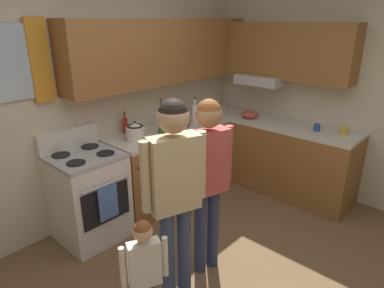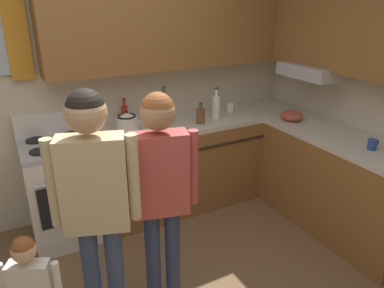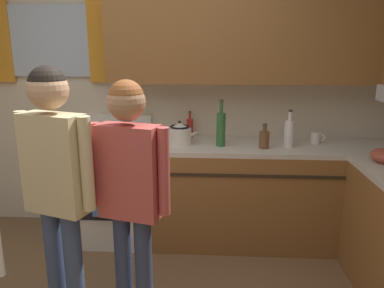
{
  "view_description": "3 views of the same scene",
  "coord_description": "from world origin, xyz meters",
  "px_view_note": "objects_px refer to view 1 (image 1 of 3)",
  "views": [
    {
      "loc": [
        -1.75,
        -1.22,
        2.11
      ],
      "look_at": [
        0.36,
        0.7,
        1.05
      ],
      "focal_mm": 31.51,
      "sensor_mm": 36.0,
      "label": 1
    },
    {
      "loc": [
        -0.62,
        -1.54,
        2.06
      ],
      "look_at": [
        0.56,
        0.67,
        1.04
      ],
      "focal_mm": 34.69,
      "sensor_mm": 36.0,
      "label": 2
    },
    {
      "loc": [
        0.64,
        -1.64,
        1.72
      ],
      "look_at": [
        0.49,
        0.85,
        1.07
      ],
      "focal_mm": 35.38,
      "sensor_mm": 36.0,
      "label": 3
    }
  ],
  "objects_px": {
    "stove_oven": "(88,195)",
    "bottle_sauce_red": "(125,125)",
    "mug_mustard_yellow": "(344,130)",
    "mug_ceramic_white": "(201,113)",
    "bottle_milk_white": "(195,113)",
    "adult_in_plaid": "(208,169)",
    "adult_holding_child": "(175,182)",
    "small_child": "(145,268)",
    "mixing_bowl": "(250,114)",
    "bottle_squat_brown": "(187,121)",
    "bottle_wine_green": "(162,120)",
    "stovetop_kettle": "(135,131)",
    "mug_cobalt_blue": "(317,127)"
  },
  "relations": [
    {
      "from": "bottle_wine_green",
      "to": "mug_cobalt_blue",
      "type": "height_order",
      "value": "bottle_wine_green"
    },
    {
      "from": "bottle_squat_brown",
      "to": "bottle_wine_green",
      "type": "bearing_deg",
      "value": 172.4
    },
    {
      "from": "small_child",
      "to": "adult_in_plaid",
      "type": "bearing_deg",
      "value": 10.74
    },
    {
      "from": "bottle_wine_green",
      "to": "mug_ceramic_white",
      "type": "relative_size",
      "value": 3.14
    },
    {
      "from": "mug_cobalt_blue",
      "to": "mug_ceramic_white",
      "type": "bearing_deg",
      "value": 107.01
    },
    {
      "from": "mixing_bowl",
      "to": "mug_ceramic_white",
      "type": "bearing_deg",
      "value": 124.76
    },
    {
      "from": "mug_ceramic_white",
      "to": "stovetop_kettle",
      "type": "xyz_separation_m",
      "value": [
        -1.18,
        -0.1,
        0.05
      ]
    },
    {
      "from": "adult_in_plaid",
      "to": "mug_mustard_yellow",
      "type": "bearing_deg",
      "value": -12.76
    },
    {
      "from": "mug_mustard_yellow",
      "to": "mug_ceramic_white",
      "type": "xyz_separation_m",
      "value": [
        -0.52,
        1.68,
        0.0
      ]
    },
    {
      "from": "mug_mustard_yellow",
      "to": "mug_cobalt_blue",
      "type": "height_order",
      "value": "mug_mustard_yellow"
    },
    {
      "from": "bottle_milk_white",
      "to": "mug_cobalt_blue",
      "type": "relative_size",
      "value": 2.73
    },
    {
      "from": "bottle_milk_white",
      "to": "mug_ceramic_white",
      "type": "distance_m",
      "value": 0.29
    },
    {
      "from": "bottle_sauce_red",
      "to": "adult_in_plaid",
      "type": "height_order",
      "value": "adult_in_plaid"
    },
    {
      "from": "bottle_sauce_red",
      "to": "mug_mustard_yellow",
      "type": "xyz_separation_m",
      "value": [
        1.63,
        -1.84,
        -0.05
      ]
    },
    {
      "from": "mug_cobalt_blue",
      "to": "stovetop_kettle",
      "type": "bearing_deg",
      "value": 141.0
    },
    {
      "from": "mug_mustard_yellow",
      "to": "mug_ceramic_white",
      "type": "bearing_deg",
      "value": 107.33
    },
    {
      "from": "stove_oven",
      "to": "bottle_sauce_red",
      "type": "relative_size",
      "value": 4.48
    },
    {
      "from": "mug_ceramic_white",
      "to": "mug_cobalt_blue",
      "type": "distance_m",
      "value": 1.47
    },
    {
      "from": "bottle_sauce_red",
      "to": "small_child",
      "type": "bearing_deg",
      "value": -124.16
    },
    {
      "from": "bottle_sauce_red",
      "to": "adult_holding_child",
      "type": "distance_m",
      "value": 1.59
    },
    {
      "from": "bottle_sauce_red",
      "to": "mug_ceramic_white",
      "type": "xyz_separation_m",
      "value": [
        1.11,
        -0.16,
        -0.05
      ]
    },
    {
      "from": "stove_oven",
      "to": "adult_in_plaid",
      "type": "height_order",
      "value": "adult_in_plaid"
    },
    {
      "from": "adult_in_plaid",
      "to": "small_child",
      "type": "xyz_separation_m",
      "value": [
        -0.82,
        -0.16,
        -0.38
      ]
    },
    {
      "from": "mug_cobalt_blue",
      "to": "mug_mustard_yellow",
      "type": "bearing_deg",
      "value": -71.07
    },
    {
      "from": "bottle_wine_green",
      "to": "bottle_sauce_red",
      "type": "xyz_separation_m",
      "value": [
        -0.28,
        0.3,
        -0.06
      ]
    },
    {
      "from": "bottle_sauce_red",
      "to": "stovetop_kettle",
      "type": "bearing_deg",
      "value": -104.2
    },
    {
      "from": "bottle_sauce_red",
      "to": "mixing_bowl",
      "type": "distance_m",
      "value": 1.63
    },
    {
      "from": "mug_mustard_yellow",
      "to": "small_child",
      "type": "relative_size",
      "value": 0.13
    },
    {
      "from": "bottle_sauce_red",
      "to": "stovetop_kettle",
      "type": "distance_m",
      "value": 0.27
    },
    {
      "from": "adult_in_plaid",
      "to": "stovetop_kettle",
      "type": "bearing_deg",
      "value": 81.09
    },
    {
      "from": "stovetop_kettle",
      "to": "bottle_sauce_red",
      "type": "bearing_deg",
      "value": 75.8
    },
    {
      "from": "bottle_milk_white",
      "to": "adult_in_plaid",
      "type": "bearing_deg",
      "value": -134.27
    },
    {
      "from": "bottle_squat_brown",
      "to": "bottle_sauce_red",
      "type": "xyz_separation_m",
      "value": [
        -0.64,
        0.35,
        0.02
      ]
    },
    {
      "from": "mug_ceramic_white",
      "to": "bottle_squat_brown",
      "type": "bearing_deg",
      "value": -158.74
    },
    {
      "from": "bottle_squat_brown",
      "to": "adult_in_plaid",
      "type": "relative_size",
      "value": 0.13
    },
    {
      "from": "stove_oven",
      "to": "stovetop_kettle",
      "type": "bearing_deg",
      "value": -3.97
    },
    {
      "from": "bottle_wine_green",
      "to": "adult_holding_child",
      "type": "xyz_separation_m",
      "value": [
        -0.94,
        -1.15,
        -0.03
      ]
    },
    {
      "from": "stove_oven",
      "to": "bottle_sauce_red",
      "type": "bearing_deg",
      "value": 18.41
    },
    {
      "from": "adult_holding_child",
      "to": "bottle_wine_green",
      "type": "bearing_deg",
      "value": 50.69
    },
    {
      "from": "stovetop_kettle",
      "to": "mixing_bowl",
      "type": "xyz_separation_m",
      "value": [
        1.55,
        -0.43,
        -0.05
      ]
    },
    {
      "from": "bottle_milk_white",
      "to": "mug_mustard_yellow",
      "type": "distance_m",
      "value": 1.74
    },
    {
      "from": "bottle_wine_green",
      "to": "adult_holding_child",
      "type": "relative_size",
      "value": 0.24
    },
    {
      "from": "bottle_milk_white",
      "to": "adult_in_plaid",
      "type": "relative_size",
      "value": 0.2
    },
    {
      "from": "mug_ceramic_white",
      "to": "adult_holding_child",
      "type": "bearing_deg",
      "value": -144.01
    },
    {
      "from": "mug_mustard_yellow",
      "to": "mug_cobalt_blue",
      "type": "xyz_separation_m",
      "value": [
        -0.09,
        0.27,
        -0.0
      ]
    },
    {
      "from": "bottle_sauce_red",
      "to": "mug_ceramic_white",
      "type": "height_order",
      "value": "bottle_sauce_red"
    },
    {
      "from": "bottle_milk_white",
      "to": "mug_mustard_yellow",
      "type": "height_order",
      "value": "bottle_milk_white"
    },
    {
      "from": "stovetop_kettle",
      "to": "bottle_wine_green",
      "type": "bearing_deg",
      "value": -5.43
    },
    {
      "from": "bottle_wine_green",
      "to": "mug_mustard_yellow",
      "type": "height_order",
      "value": "bottle_wine_green"
    },
    {
      "from": "bottle_squat_brown",
      "to": "adult_holding_child",
      "type": "xyz_separation_m",
      "value": [
        -1.3,
        -1.1,
        0.05
      ]
    }
  ]
}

